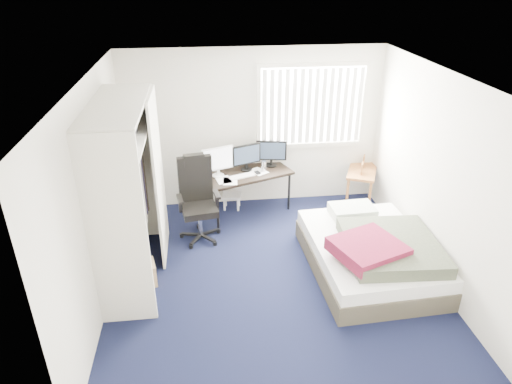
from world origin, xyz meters
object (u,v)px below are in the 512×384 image
object	(u,v)px
office_chair	(198,207)
nightstand	(362,173)
bed	(372,253)
desk	(246,170)

from	to	relation	value
office_chair	nightstand	world-z (taller)	office_chair
bed	office_chair	bearing A→B (deg)	152.64
desk	bed	size ratio (longest dim) A/B	0.75
office_chair	bed	bearing A→B (deg)	-27.36
desk	nightstand	world-z (taller)	desk
office_chair	bed	xyz separation A→B (m)	(2.17, -1.12, -0.19)
desk	bed	distance (m)	2.33
office_chair	bed	world-z (taller)	office_chair
desk	nightstand	size ratio (longest dim) A/B	1.57
bed	nightstand	bearing A→B (deg)	75.63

